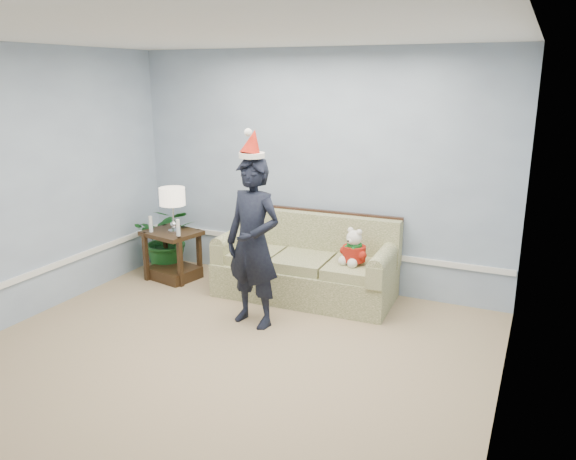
# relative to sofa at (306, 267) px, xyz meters

# --- Properties ---
(room_shell) EXTENTS (4.54, 5.04, 2.74)m
(room_shell) POSITION_rel_sofa_xyz_m (-0.08, -2.09, 1.02)
(room_shell) COLOR #A08066
(room_shell) RESTS_ON ground
(wainscot_trim) EXTENTS (4.49, 4.99, 0.06)m
(wainscot_trim) POSITION_rel_sofa_xyz_m (-1.26, -0.91, 0.12)
(wainscot_trim) COLOR white
(wainscot_trim) RESTS_ON room_shell
(sofa) EXTENTS (1.99, 0.91, 0.92)m
(sofa) POSITION_rel_sofa_xyz_m (0.00, 0.00, 0.00)
(sofa) COLOR #535F2D
(sofa) RESTS_ON room_shell
(side_table) EXTENTS (0.71, 0.63, 0.60)m
(side_table) POSITION_rel_sofa_xyz_m (-1.68, -0.19, -0.09)
(side_table) COLOR #372314
(side_table) RESTS_ON room_shell
(table_lamp) EXTENTS (0.30, 0.30, 0.54)m
(table_lamp) POSITION_rel_sofa_xyz_m (-1.63, -0.21, 0.68)
(table_lamp) COLOR silver
(table_lamp) RESTS_ON side_table
(candle_pair) EXTENTS (0.44, 0.05, 0.19)m
(candle_pair) POSITION_rel_sofa_xyz_m (-1.69, -0.32, 0.36)
(candle_pair) COLOR silver
(candle_pair) RESTS_ON side_table
(houseplant) EXTENTS (0.93, 0.88, 0.84)m
(houseplant) POSITION_rel_sofa_xyz_m (-1.90, 0.03, 0.09)
(houseplant) COLOR #1C5F24
(houseplant) RESTS_ON room_shell
(man) EXTENTS (0.67, 0.50, 1.67)m
(man) POSITION_rel_sofa_xyz_m (-0.18, -0.91, 0.51)
(man) COLOR black
(man) RESTS_ON room_shell
(santa_hat) EXTENTS (0.30, 0.32, 0.28)m
(santa_hat) POSITION_rel_sofa_xyz_m (-0.18, -0.90, 1.46)
(santa_hat) COLOR silver
(santa_hat) RESTS_ON man
(teddy_bear) EXTENTS (0.31, 0.31, 0.40)m
(teddy_bear) POSITION_rel_sofa_xyz_m (0.58, -0.11, 0.30)
(teddy_bear) COLOR silver
(teddy_bear) RESTS_ON sofa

